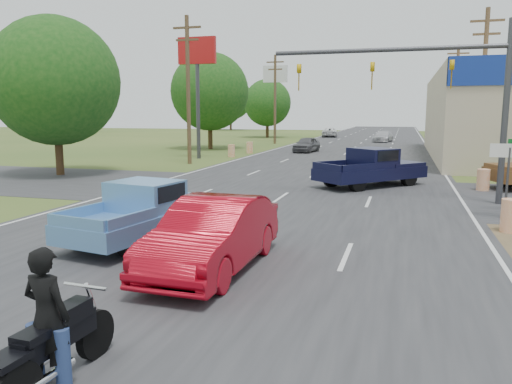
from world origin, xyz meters
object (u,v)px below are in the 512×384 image
(motorcycle, at_px, (46,354))
(navy_pickup, at_px, (373,167))
(blue_pickup, at_px, (147,210))
(red_convertible, at_px, (213,235))
(rider, at_px, (47,324))
(distant_car_grey, at_px, (307,145))
(distant_car_silver, at_px, (383,137))
(distant_car_white, at_px, (330,132))

(motorcycle, xyz_separation_m, navy_pickup, (2.82, 19.70, 0.42))
(blue_pickup, bearing_deg, motorcycle, -60.61)
(red_convertible, xyz_separation_m, rider, (-0.19, -5.22, 0.09))
(navy_pickup, height_order, distant_car_grey, navy_pickup)
(rider, distance_m, distant_car_silver, 58.28)
(red_convertible, xyz_separation_m, motorcycle, (-0.19, -5.29, -0.29))
(distant_car_silver, height_order, distant_car_white, distant_car_white)
(navy_pickup, xyz_separation_m, distant_car_white, (-9.18, 49.36, -0.26))
(red_convertible, relative_size, rider, 2.72)
(navy_pickup, bearing_deg, rider, -56.22)
(rider, bearing_deg, navy_pickup, -94.96)
(rider, distance_m, blue_pickup, 7.73)
(blue_pickup, distance_m, distant_car_white, 61.84)
(red_convertible, height_order, navy_pickup, navy_pickup)
(distant_car_grey, relative_size, distant_car_silver, 0.88)
(red_convertible, bearing_deg, rider, -90.92)
(distant_car_grey, bearing_deg, rider, -76.24)
(motorcycle, bearing_deg, rider, 90.00)
(rider, relative_size, navy_pickup, 0.32)
(red_convertible, relative_size, motorcycle, 2.14)
(red_convertible, relative_size, distant_car_grey, 1.21)
(navy_pickup, bearing_deg, red_convertible, -58.38)
(distant_car_grey, xyz_separation_m, distant_car_silver, (5.94, 18.62, -0.02))
(rider, xyz_separation_m, distant_car_silver, (1.71, 58.26, -0.23))
(motorcycle, relative_size, distant_car_grey, 0.57)
(distant_car_grey, xyz_separation_m, distant_car_white, (-2.13, 29.37, -0.01))
(motorcycle, distance_m, rider, 0.39)
(motorcycle, height_order, blue_pickup, blue_pickup)
(blue_pickup, relative_size, navy_pickup, 0.94)
(motorcycle, xyz_separation_m, distant_car_silver, (1.71, 58.32, 0.15))
(blue_pickup, height_order, navy_pickup, navy_pickup)
(rider, bearing_deg, motorcycle, 90.00)
(red_convertible, height_order, distant_car_grey, red_convertible)
(navy_pickup, bearing_deg, blue_pickup, -71.70)
(red_convertible, bearing_deg, distant_car_white, 97.04)
(distant_car_white, bearing_deg, rider, 87.66)
(blue_pickup, bearing_deg, distant_car_silver, 95.10)
(distant_car_grey, distance_m, distant_car_silver, 19.54)
(red_convertible, bearing_deg, distant_car_grey, 98.49)
(distant_car_grey, bearing_deg, navy_pickup, -62.93)
(motorcycle, xyz_separation_m, distant_car_grey, (-4.23, 39.70, 0.17))
(navy_pickup, relative_size, distant_car_silver, 1.22)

